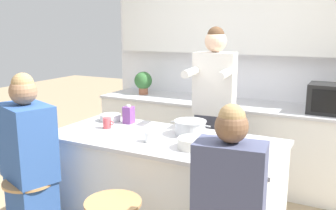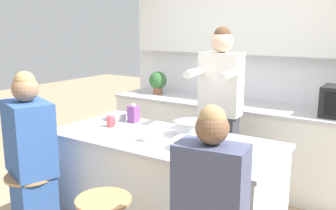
# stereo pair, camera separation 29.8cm
# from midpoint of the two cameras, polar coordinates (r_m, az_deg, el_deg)

# --- Properties ---
(wall_back) EXTENTS (3.37, 0.22, 2.70)m
(wall_back) POSITION_cam_midpoint_polar(r_m,az_deg,el_deg) (4.56, 14.63, 8.68)
(wall_back) COLOR white
(wall_back) RESTS_ON ground_plane
(back_counter) EXTENTS (3.13, 0.69, 0.91)m
(back_counter) POSITION_cam_midpoint_polar(r_m,az_deg,el_deg) (4.45, 12.50, -5.56)
(back_counter) COLOR white
(back_counter) RESTS_ON ground_plane
(kitchen_island) EXTENTS (1.87, 0.83, 0.91)m
(kitchen_island) POSITION_cam_midpoint_polar(r_m,az_deg,el_deg) (3.14, 1.94, -12.86)
(kitchen_island) COLOR black
(kitchen_island) RESTS_ON ground_plane
(person_cooking) EXTENTS (0.43, 0.58, 1.77)m
(person_cooking) POSITION_cam_midpoint_polar(r_m,az_deg,el_deg) (3.57, 10.26, -2.57)
(person_cooking) COLOR #383842
(person_cooking) RESTS_ON ground_plane
(person_wrapped_blanket) EXTENTS (0.50, 0.42, 1.45)m
(person_wrapped_blanket) POSITION_cam_midpoint_polar(r_m,az_deg,el_deg) (3.06, -17.46, -9.35)
(person_wrapped_blanket) COLOR #2D5193
(person_wrapped_blanket) RESTS_ON ground_plane
(cooking_pot) EXTENTS (0.35, 0.26, 0.12)m
(cooking_pot) POSITION_cam_midpoint_polar(r_m,az_deg,el_deg) (3.03, 6.25, -3.58)
(cooking_pot) COLOR #B7BABC
(cooking_pot) RESTS_ON kitchen_island
(fruit_bowl) EXTENTS (0.22, 0.22, 0.08)m
(fruit_bowl) POSITION_cam_midpoint_polar(r_m,az_deg,el_deg) (2.71, 6.27, -5.94)
(fruit_bowl) COLOR silver
(fruit_bowl) RESTS_ON kitchen_island
(mixing_bowl_steel) EXTENTS (0.20, 0.20, 0.06)m
(mixing_bowl_steel) POSITION_cam_midpoint_polar(r_m,az_deg,el_deg) (3.55, -5.48, -1.75)
(mixing_bowl_steel) COLOR #B7BABC
(mixing_bowl_steel) RESTS_ON kitchen_island
(coffee_cup_near) EXTENTS (0.12, 0.09, 0.08)m
(coffee_cup_near) POSITION_cam_midpoint_polar(r_m,az_deg,el_deg) (2.87, -0.12, -4.82)
(coffee_cup_near) COLOR white
(coffee_cup_near) RESTS_ON kitchen_island
(coffee_cup_far) EXTENTS (0.10, 0.07, 0.09)m
(coffee_cup_far) POSITION_cam_midpoint_polar(r_m,az_deg,el_deg) (3.30, -6.16, -2.54)
(coffee_cup_far) COLOR #DB4C51
(coffee_cup_far) RESTS_ON kitchen_island
(juice_carton) EXTENTS (0.08, 0.08, 0.17)m
(juice_carton) POSITION_cam_midpoint_polar(r_m,az_deg,el_deg) (3.43, -2.81, -1.39)
(juice_carton) COLOR #7A428E
(juice_carton) RESTS_ON kitchen_island
(potted_plant) EXTENTS (0.23, 0.23, 0.29)m
(potted_plant) POSITION_cam_midpoint_polar(r_m,az_deg,el_deg) (4.81, 0.23, 3.64)
(potted_plant) COLOR #93563D
(potted_plant) RESTS_ON back_counter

